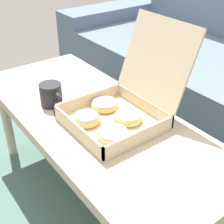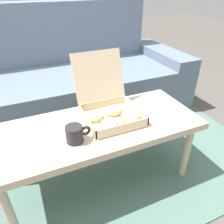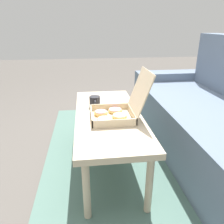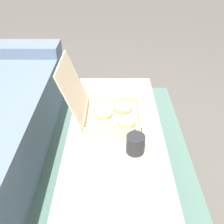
# 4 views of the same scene
# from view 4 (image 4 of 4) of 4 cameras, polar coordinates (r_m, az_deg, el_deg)

# --- Properties ---
(ground_plane) EXTENTS (12.00, 12.00, 0.00)m
(ground_plane) POSITION_cam_4_polar(r_m,az_deg,el_deg) (1.68, -3.75, -16.14)
(ground_plane) COLOR #514C47
(area_rug) EXTENTS (2.49, 1.90, 0.01)m
(area_rug) POSITION_cam_4_polar(r_m,az_deg,el_deg) (1.72, -14.15, -15.56)
(area_rug) COLOR #4C6B60
(area_rug) RESTS_ON ground_plane
(coffee_table) EXTENTS (1.17, 0.49, 0.45)m
(coffee_table) POSITION_cam_4_polar(r_m,az_deg,el_deg) (1.39, 0.70, -5.53)
(coffee_table) COLOR #C6B293
(coffee_table) RESTS_ON ground_plane
(pastry_box) EXTENTS (0.31, 0.40, 0.34)m
(pastry_box) POSITION_cam_4_polar(r_m,az_deg,el_deg) (1.40, -1.29, 0.22)
(pastry_box) COLOR beige
(pastry_box) RESTS_ON coffee_table
(coffee_mug) EXTENTS (0.13, 0.09, 0.09)m
(coffee_mug) POSITION_cam_4_polar(r_m,az_deg,el_deg) (1.22, 5.11, -6.84)
(coffee_mug) COLOR #232328
(coffee_mug) RESTS_ON coffee_table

